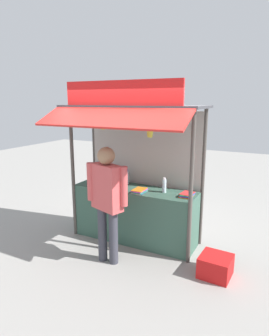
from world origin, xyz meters
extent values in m
plane|color=gray|center=(0.00, 0.00, 0.00)|extent=(20.00, 20.00, 0.00)
cube|color=#385B4C|center=(0.00, 0.00, 0.46)|extent=(2.08, 0.58, 0.91)
cylinder|color=#4C4742|center=(-1.04, -0.29, 1.11)|extent=(0.06, 0.06, 2.23)
cylinder|color=#4C4742|center=(1.04, -0.29, 1.11)|extent=(0.06, 0.06, 2.23)
cylinder|color=#4C4742|center=(-1.04, 0.36, 1.11)|extent=(0.06, 0.06, 2.23)
cylinder|color=#4C4742|center=(1.04, 0.36, 1.11)|extent=(0.06, 0.06, 2.23)
cube|color=#B7B2A8|center=(0.00, 0.36, 1.09)|extent=(2.04, 0.04, 2.18)
cube|color=#3F3F44|center=(0.00, -0.06, 2.25)|extent=(2.28, 0.85, 0.04)
cube|color=red|center=(0.00, -0.74, 2.11)|extent=(2.24, 0.51, 0.26)
cube|color=red|center=(0.00, -0.44, 2.44)|extent=(1.87, 0.04, 0.35)
cylinder|color=#59544C|center=(0.00, -0.39, 2.15)|extent=(1.97, 0.02, 0.02)
cylinder|color=silver|center=(-0.41, 0.07, 1.02)|extent=(0.07, 0.07, 0.22)
cylinder|color=blue|center=(-0.41, 0.07, 1.15)|extent=(0.05, 0.05, 0.03)
cylinder|color=silver|center=(-0.25, 0.19, 1.03)|extent=(0.07, 0.07, 0.23)
cylinder|color=blue|center=(-0.25, 0.19, 1.16)|extent=(0.05, 0.05, 0.03)
cylinder|color=silver|center=(0.51, 0.03, 1.02)|extent=(0.07, 0.07, 0.21)
cylinder|color=white|center=(0.51, 0.03, 1.14)|extent=(0.04, 0.04, 0.03)
cube|color=white|center=(0.16, -0.15, 0.92)|extent=(0.19, 0.27, 0.01)
cube|color=blue|center=(0.17, -0.14, 0.92)|extent=(0.17, 0.26, 0.01)
cube|color=green|center=(0.17, -0.15, 0.94)|extent=(0.18, 0.27, 0.01)
cube|color=purple|center=(0.17, -0.15, 0.95)|extent=(0.19, 0.27, 0.01)
cube|color=orange|center=(0.16, -0.14, 0.96)|extent=(0.18, 0.27, 0.01)
cube|color=orange|center=(-0.52, -0.23, 0.92)|extent=(0.25, 0.25, 0.01)
cube|color=white|center=(-0.52, -0.21, 0.93)|extent=(0.25, 0.25, 0.01)
cube|color=orange|center=(-0.53, -0.22, 0.94)|extent=(0.24, 0.25, 0.01)
cube|color=orange|center=(-0.52, -0.23, 0.95)|extent=(0.23, 0.24, 0.01)
cube|color=purple|center=(-0.52, -0.23, 0.96)|extent=(0.24, 0.25, 0.01)
cube|color=green|center=(-0.52, -0.22, 0.97)|extent=(0.25, 0.26, 0.01)
cube|color=black|center=(-0.52, -0.22, 0.98)|extent=(0.25, 0.26, 0.01)
cube|color=purple|center=(-0.53, -0.21, 0.99)|extent=(0.24, 0.25, 0.01)
cube|color=orange|center=(0.89, -0.01, 0.92)|extent=(0.18, 0.25, 0.01)
cube|color=purple|center=(0.90, 0.00, 0.93)|extent=(0.20, 0.26, 0.01)
cube|color=blue|center=(0.91, -0.01, 0.95)|extent=(0.18, 0.25, 0.01)
cube|color=green|center=(0.90, -0.01, 0.96)|extent=(0.19, 0.26, 0.01)
cube|color=red|center=(0.90, 0.00, 0.96)|extent=(0.20, 0.26, 0.01)
cylinder|color=#332D23|center=(-0.34, -0.39, 2.10)|extent=(0.01, 0.01, 0.07)
cylinder|color=olive|center=(-0.34, -0.39, 2.04)|extent=(0.04, 0.04, 0.04)
ellipsoid|color=gold|center=(-0.32, -0.39, 1.97)|extent=(0.03, 0.07, 0.13)
ellipsoid|color=gold|center=(-0.33, -0.38, 1.97)|extent=(0.05, 0.05, 0.14)
ellipsoid|color=gold|center=(-0.34, -0.37, 1.97)|extent=(0.07, 0.04, 0.14)
ellipsoid|color=gold|center=(-0.35, -0.39, 1.97)|extent=(0.04, 0.06, 0.14)
ellipsoid|color=gold|center=(-0.35, -0.40, 1.97)|extent=(0.04, 0.06, 0.14)
ellipsoid|color=gold|center=(-0.34, -0.41, 1.97)|extent=(0.06, 0.03, 0.13)
ellipsoid|color=gold|center=(-0.33, -0.41, 1.97)|extent=(0.06, 0.05, 0.14)
cylinder|color=#332D23|center=(0.44, -0.39, 2.07)|extent=(0.01, 0.01, 0.12)
cylinder|color=olive|center=(0.44, -0.39, 1.99)|extent=(0.04, 0.04, 0.04)
ellipsoid|color=gold|center=(0.47, -0.39, 1.91)|extent=(0.04, 0.08, 0.16)
ellipsoid|color=gold|center=(0.47, -0.37, 1.91)|extent=(0.07, 0.08, 0.16)
ellipsoid|color=gold|center=(0.44, -0.36, 1.91)|extent=(0.09, 0.04, 0.16)
ellipsoid|color=gold|center=(0.43, -0.37, 1.91)|extent=(0.08, 0.06, 0.16)
ellipsoid|color=gold|center=(0.43, -0.38, 1.90)|extent=(0.05, 0.06, 0.16)
ellipsoid|color=gold|center=(0.42, -0.40, 1.91)|extent=(0.05, 0.08, 0.16)
ellipsoid|color=gold|center=(0.43, -0.41, 1.90)|extent=(0.07, 0.05, 0.16)
ellipsoid|color=gold|center=(0.45, -0.41, 1.91)|extent=(0.07, 0.04, 0.16)
ellipsoid|color=gold|center=(0.46, -0.40, 1.90)|extent=(0.05, 0.06, 0.16)
cylinder|color=#383842|center=(-0.12, -0.81, 0.41)|extent=(0.13, 0.13, 0.82)
cylinder|color=#383842|center=(0.07, -0.81, 0.41)|extent=(0.13, 0.13, 0.82)
cube|color=#CC4C4C|center=(-0.02, -0.81, 1.15)|extent=(0.53, 0.36, 0.65)
cylinder|color=#CC4C4C|center=(-0.29, -0.81, 1.20)|extent=(0.11, 0.11, 0.55)
cylinder|color=#CC4C4C|center=(0.25, -0.81, 1.20)|extent=(0.11, 0.11, 0.55)
sphere|color=#936B4C|center=(-0.02, -0.81, 1.60)|extent=(0.25, 0.25, 0.25)
cube|color=red|center=(1.48, -0.46, 0.14)|extent=(0.43, 0.43, 0.29)
camera|label=1|loc=(2.14, -4.18, 2.34)|focal=31.56mm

